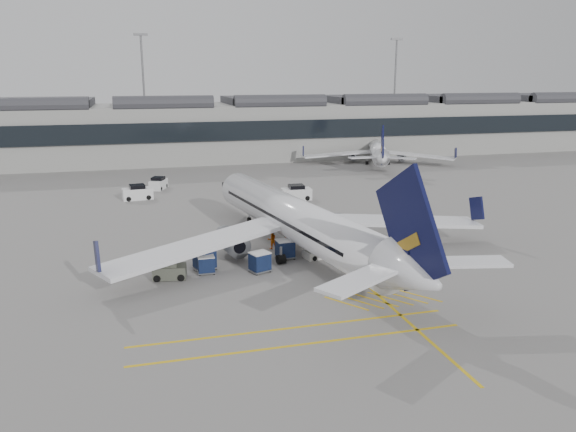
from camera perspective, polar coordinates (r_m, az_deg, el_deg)
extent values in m
plane|color=gray|center=(47.35, -5.16, -6.52)|extent=(220.00, 220.00, 0.00)
cube|color=#9E9E99|center=(116.48, -11.56, 8.31)|extent=(200.00, 20.00, 11.00)
cube|color=black|center=(106.25, -11.21, 8.34)|extent=(200.00, 0.50, 3.60)
cube|color=#38383D|center=(116.05, -11.72, 11.35)|extent=(200.00, 18.00, 1.40)
cylinder|color=slate|center=(129.80, -14.40, 11.82)|extent=(0.44, 0.44, 25.00)
cube|color=slate|center=(130.02, -14.76, 17.41)|extent=(3.00, 0.60, 0.50)
cylinder|color=slate|center=(144.03, 10.77, 12.18)|extent=(0.44, 0.44, 25.00)
cube|color=slate|center=(144.23, 11.01, 17.23)|extent=(3.00, 0.60, 0.50)
cube|color=gold|center=(58.87, 2.72, -2.33)|extent=(0.25, 60.00, 0.01)
cylinder|color=white|center=(53.62, 0.68, -0.27)|extent=(9.32, 31.89, 3.97)
cone|color=white|center=(69.83, -5.73, 3.03)|extent=(4.63, 4.84, 3.97)
cone|color=white|center=(38.49, 12.68, -5.79)|extent=(4.78, 5.67, 3.97)
cube|color=white|center=(49.02, -9.15, -2.99)|extent=(17.65, 11.74, 0.37)
cube|color=white|center=(57.51, 10.41, -0.49)|extent=(18.31, 6.31, 0.37)
cylinder|color=slate|center=(52.28, -5.65, -2.64)|extent=(2.83, 4.12, 2.22)
cylinder|color=slate|center=(57.32, 5.97, -1.15)|extent=(2.83, 4.12, 2.22)
cube|color=#0B0E34|center=(38.09, 12.34, -1.32)|extent=(1.68, 7.97, 8.84)
cylinder|color=black|center=(65.17, -3.96, -0.42)|extent=(0.41, 0.72, 0.68)
cylinder|color=black|center=(51.07, -0.72, -4.41)|extent=(0.87, 0.96, 0.84)
cylinder|color=black|center=(53.35, 4.46, -3.63)|extent=(0.87, 0.96, 0.84)
cylinder|color=white|center=(111.36, 9.08, 6.63)|extent=(11.51, 23.79, 3.05)
cone|color=white|center=(125.02, 8.73, 7.44)|extent=(4.00, 4.11, 3.05)
cone|color=white|center=(97.38, 9.54, 5.76)|extent=(4.23, 4.72, 3.05)
cube|color=white|center=(110.07, 5.07, 6.28)|extent=(13.90, 3.61, 0.28)
cube|color=white|center=(110.98, 13.09, 6.04)|extent=(12.55, 10.92, 0.28)
cylinder|color=slate|center=(111.76, 6.62, 6.07)|extent=(2.63, 3.33, 1.70)
cylinder|color=slate|center=(112.31, 11.44, 5.92)|extent=(2.63, 3.33, 1.70)
cube|color=#0B0E34|center=(97.57, 9.57, 7.12)|extent=(2.43, 5.85, 6.78)
cylinder|color=black|center=(120.88, 8.79, 6.12)|extent=(0.40, 0.57, 0.52)
cylinder|color=black|center=(109.57, 8.03, 5.37)|extent=(0.76, 0.81, 0.65)
cylinder|color=black|center=(109.81, 10.15, 5.31)|extent=(0.76, 0.81, 0.65)
cube|color=silver|center=(53.20, 3.71, -3.73)|extent=(4.26, 2.35, 0.74)
cube|color=black|center=(53.47, 4.71, -2.70)|extent=(3.75, 1.85, 1.57)
cube|color=silver|center=(52.42, 2.62, -3.13)|extent=(1.21, 1.54, 0.95)
cylinder|color=black|center=(51.93, 2.71, -4.32)|extent=(0.49, 0.28, 0.47)
cylinder|color=black|center=(53.16, 1.92, -3.88)|extent=(0.49, 0.28, 0.47)
cylinder|color=black|center=(53.37, 5.49, -3.86)|extent=(0.49, 0.28, 0.47)
cylinder|color=black|center=(54.57, 4.67, -3.44)|extent=(0.49, 0.28, 0.47)
cube|color=gray|center=(52.51, -0.30, -4.15)|extent=(1.81, 1.52, 0.12)
cube|color=#121F45|center=(52.26, -0.30, -3.31)|extent=(1.65, 1.46, 1.47)
cube|color=silver|center=(52.04, -0.30, -2.50)|extent=(1.71, 1.52, 0.10)
cylinder|color=black|center=(51.82, -0.85, -4.49)|extent=(0.23, 0.11, 0.22)
cylinder|color=black|center=(52.83, -1.22, -4.13)|extent=(0.23, 0.11, 0.22)
cylinder|color=black|center=(52.25, 0.64, -4.33)|extent=(0.23, 0.11, 0.22)
cylinder|color=black|center=(53.25, 0.24, -3.97)|extent=(0.23, 0.11, 0.22)
cube|color=gray|center=(50.11, -8.44, -5.21)|extent=(2.21, 2.01, 0.13)
cube|color=#121F45|center=(49.83, -8.48, -4.27)|extent=(2.04, 1.91, 1.56)
cube|color=silver|center=(49.59, -8.51, -3.38)|extent=(2.11, 1.98, 0.11)
cylinder|color=black|center=(49.33, -8.93, -5.63)|extent=(0.26, 0.18, 0.24)
cylinder|color=black|center=(50.35, -9.51, -5.25)|extent=(0.26, 0.18, 0.24)
cylinder|color=black|center=(49.94, -7.36, -5.33)|extent=(0.26, 0.18, 0.24)
cylinder|color=black|center=(50.94, -7.97, -4.95)|extent=(0.26, 0.18, 0.24)
cube|color=gray|center=(49.08, -2.87, -5.50)|extent=(2.08, 1.90, 0.12)
cube|color=#121F45|center=(48.82, -2.88, -4.61)|extent=(1.92, 1.81, 1.45)
cube|color=silver|center=(48.58, -2.89, -3.77)|extent=(1.99, 1.87, 0.10)
cylinder|color=black|center=(48.32, -3.21, -5.91)|extent=(0.24, 0.17, 0.22)
cylinder|color=black|center=(49.19, -3.90, -5.55)|extent=(0.24, 0.17, 0.22)
cylinder|color=black|center=(49.03, -1.83, -5.59)|extent=(0.24, 0.17, 0.22)
cylinder|color=black|center=(49.90, -2.54, -5.25)|extent=(0.24, 0.17, 0.22)
cube|color=gray|center=(49.19, -8.30, -5.62)|extent=(1.52, 1.26, 0.11)
cube|color=#121F45|center=(48.95, -8.33, -4.84)|extent=(1.39, 1.21, 1.28)
cube|color=silver|center=(48.74, -8.36, -4.09)|extent=(1.43, 1.26, 0.09)
cylinder|color=black|center=(48.70, -8.96, -5.92)|extent=(0.20, 0.09, 0.19)
cylinder|color=black|center=(49.61, -9.07, -5.55)|extent=(0.20, 0.09, 0.19)
cylinder|color=black|center=(48.81, -7.51, -5.82)|extent=(0.20, 0.09, 0.19)
cylinder|color=black|center=(49.72, -7.65, -5.45)|extent=(0.20, 0.09, 0.19)
imported|color=#EE510C|center=(55.69, -0.15, -2.38)|extent=(0.73, 0.66, 1.67)
imported|color=orange|center=(55.27, -1.65, -2.39)|extent=(1.02, 0.85, 1.90)
cube|color=#54584B|center=(48.40, -11.93, -5.56)|extent=(2.93, 2.04, 1.08)
cube|color=#54584B|center=(48.18, -11.96, -4.83)|extent=(1.49, 1.49, 0.54)
cylinder|color=black|center=(47.95, -13.16, -6.19)|extent=(0.64, 0.36, 0.61)
cylinder|color=black|center=(49.27, -12.96, -5.62)|extent=(0.64, 0.36, 0.61)
cylinder|color=black|center=(47.74, -10.82, -6.16)|extent=(0.64, 0.36, 0.61)
cylinder|color=black|center=(49.06, -10.69, -5.59)|extent=(0.64, 0.36, 0.61)
cone|color=#F24C0A|center=(67.02, -1.01, -0.07)|extent=(0.34, 0.34, 0.48)
cone|color=#F24C0A|center=(54.61, 10.66, -3.63)|extent=(0.34, 0.34, 0.47)
cube|color=white|center=(80.18, -15.03, 2.19)|extent=(4.24, 2.51, 1.56)
cube|color=black|center=(80.00, -15.08, 2.86)|extent=(2.24, 2.14, 0.67)
cylinder|color=black|center=(79.25, -15.88, 1.67)|extent=(0.70, 0.33, 0.67)
cylinder|color=black|center=(80.99, -16.04, 1.92)|extent=(0.70, 0.33, 0.67)
cylinder|color=black|center=(79.58, -13.97, 1.84)|extent=(0.70, 0.33, 0.67)
cylinder|color=black|center=(81.31, -14.17, 2.09)|extent=(0.70, 0.33, 0.67)
cube|color=white|center=(86.84, -13.03, 3.14)|extent=(3.02, 3.99, 1.39)
cube|color=black|center=(86.68, -13.06, 3.69)|extent=(2.24, 2.30, 0.60)
cylinder|color=black|center=(85.54, -12.78, 2.72)|extent=(0.43, 0.63, 0.60)
cylinder|color=black|center=(86.09, -13.78, 2.73)|extent=(0.43, 0.63, 0.60)
cylinder|color=black|center=(87.74, -12.26, 3.03)|extent=(0.43, 0.63, 0.60)
cylinder|color=black|center=(88.28, -13.24, 3.04)|extent=(0.43, 0.63, 0.60)
cube|color=white|center=(77.30, 0.85, 2.25)|extent=(4.13, 2.22, 1.57)
cube|color=black|center=(77.11, 0.85, 2.94)|extent=(2.11, 2.00, 0.67)
cylinder|color=black|center=(76.25, 0.02, 1.74)|extent=(0.68, 0.28, 0.67)
cylinder|color=black|center=(77.96, -0.26, 2.02)|extent=(0.68, 0.28, 0.67)
cylinder|color=black|center=(76.85, 1.98, 1.83)|extent=(0.68, 0.28, 0.67)
cylinder|color=black|center=(78.55, 1.66, 2.10)|extent=(0.68, 0.28, 0.67)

